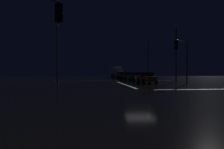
{
  "coord_description": "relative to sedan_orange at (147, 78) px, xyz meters",
  "views": [
    {
      "loc": [
        -4.54,
        -18.38,
        1.63
      ],
      "look_at": [
        -1.25,
        11.85,
        1.25
      ],
      "focal_mm": 33.46,
      "sensor_mm": 36.0,
      "label": 1
    }
  ],
  "objects": [
    {
      "name": "sedan_blue",
      "position": [
        -0.43,
        18.05,
        0.0
      ],
      "size": [
        2.02,
        4.33,
        1.57
      ],
      "color": "navy",
      "rests_on": "ground"
    },
    {
      "name": "traffic_signal_ne",
      "position": [
        3.79,
        -3.41,
        3.21
      ],
      "size": [
        3.03,
        3.03,
        5.81
      ],
      "color": "#4C4C51",
      "rests_on": "ground"
    },
    {
      "name": "sedan_white",
      "position": [
        -0.08,
        24.53,
        0.0
      ],
      "size": [
        2.02,
        4.33,
        1.57
      ],
      "color": "silver",
      "rests_on": "ground"
    },
    {
      "name": "traffic_signal_sw",
      "position": [
        -11.26,
        -18.45,
        3.24
      ],
      "size": [
        2.71,
        2.71,
        5.91
      ],
      "color": "#4C4C51",
      "rests_on": "ground"
    },
    {
      "name": "streetlamp_right_far",
      "position": [
        5.69,
        18.99,
        4.85
      ],
      "size": [
        0.44,
        0.44,
        9.89
      ],
      "color": "#424247",
      "rests_on": "ground"
    },
    {
      "name": "box_truck",
      "position": [
        -0.13,
        32.1,
        0.91
      ],
      "size": [
        2.68,
        8.28,
        3.08
      ],
      "color": "beige",
      "rests_on": "ground"
    },
    {
      "name": "streetlamp_right_near",
      "position": [
        5.69,
        2.99,
        4.43
      ],
      "size": [
        0.44,
        0.44,
        9.08
      ],
      "color": "#424247",
      "rests_on": "ground"
    },
    {
      "name": "sedan_gray",
      "position": [
        0.12,
        6.71,
        0.0
      ],
      "size": [
        2.02,
        4.33,
        1.57
      ],
      "color": "slate",
      "rests_on": "ground"
    },
    {
      "name": "streetlamp_left_near",
      "position": [
        -13.01,
        2.99,
        4.3
      ],
      "size": [
        0.44,
        0.44,
        8.84
      ],
      "color": "#424247",
      "rests_on": "ground"
    },
    {
      "name": "sedan_orange",
      "position": [
        0.0,
        0.0,
        0.0
      ],
      "size": [
        2.02,
        4.33,
        1.57
      ],
      "color": "#C66014",
      "rests_on": "ground"
    },
    {
      "name": "ground",
      "position": [
        -3.66,
        -10.85,
        -0.85
      ],
      "size": [
        120.0,
        120.0,
        0.1
      ],
      "primitive_type": "cube",
      "color": "black"
    },
    {
      "name": "centre_line_ns",
      "position": [
        -3.66,
        8.99,
        -0.8
      ],
      "size": [
        22.0,
        0.15,
        0.01
      ],
      "color": "yellow",
      "rests_on": "ground"
    },
    {
      "name": "sedan_green",
      "position": [
        -0.37,
        11.93,
        0.0
      ],
      "size": [
        2.02,
        4.33,
        1.57
      ],
      "color": "#14512D",
      "rests_on": "ground"
    },
    {
      "name": "stop_line_north",
      "position": [
        -3.66,
        -2.61,
        -0.8
      ],
      "size": [
        0.35,
        14.12,
        0.01
      ],
      "color": "white",
      "rests_on": "ground"
    }
  ]
}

